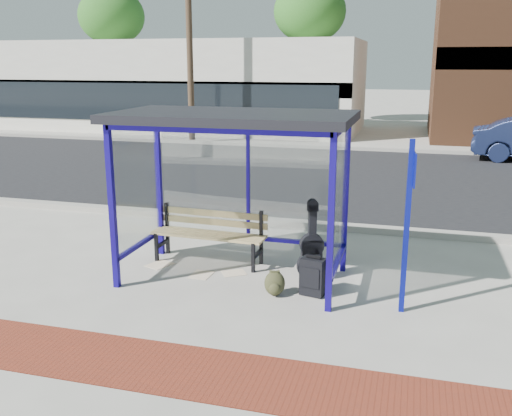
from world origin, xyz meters
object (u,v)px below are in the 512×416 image
(backpack, at_px, (275,284))
(suitcase, at_px, (313,277))
(guitar_bag, at_px, (312,253))
(bench, at_px, (210,232))

(backpack, bearing_deg, suitcase, 1.39)
(guitar_bag, xyz_separation_m, suitcase, (0.12, -0.54, -0.15))
(bench, xyz_separation_m, guitar_bag, (1.70, -0.37, -0.07))
(bench, distance_m, suitcase, 2.05)
(suitcase, xyz_separation_m, backpack, (-0.50, -0.15, -0.10))
(bench, xyz_separation_m, backpack, (1.32, -1.06, -0.33))
(backpack, bearing_deg, bench, 126.14)
(guitar_bag, bearing_deg, backpack, -140.70)
(guitar_bag, distance_m, backpack, 0.83)
(guitar_bag, bearing_deg, suitcase, -99.41)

